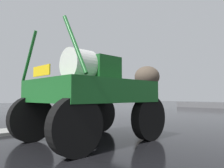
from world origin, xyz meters
TOP-DOWN VIEW (x-y plane):
  - ground_plane at (0.00, 18.00)m, footprint 120.00×120.00m
  - median_island at (-4.12, 4.42)m, footprint 1.64×9.38m
  - oversize_sprayer at (0.23, 4.86)m, footprint 4.58×5.71m
  - traffic_signal_near_left at (-5.34, 9.81)m, footprint 0.24×0.54m
  - bare_tree_left at (-9.04, 19.97)m, footprint 3.01×3.01m

SIDE VIEW (x-z plane):
  - ground_plane at x=0.00m, z-range 0.00..0.00m
  - median_island at x=-4.12m, z-range 0.00..0.15m
  - oversize_sprayer at x=0.23m, z-range -0.30..4.18m
  - traffic_signal_near_left at x=-5.34m, z-range 0.80..4.27m
  - bare_tree_left at x=-9.04m, z-range 1.44..6.98m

